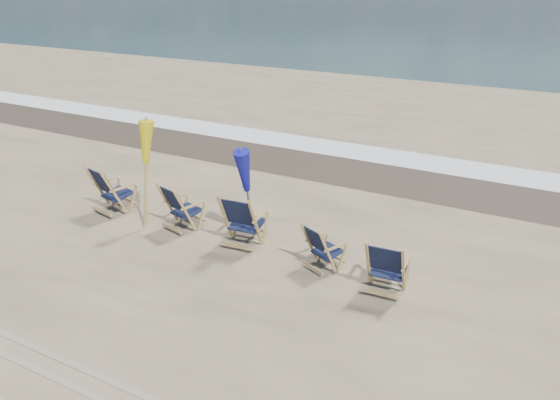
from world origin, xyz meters
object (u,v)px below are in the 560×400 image
(beach_chair_4, at_px, (403,272))
(umbrella_blue, at_px, (248,171))
(beach_chair_3, at_px, (327,253))
(umbrella_yellow, at_px, (142,149))
(beach_chair_1, at_px, (184,212))
(beach_chair_0, at_px, (113,194))
(beach_chair_2, at_px, (255,224))

(beach_chair_4, distance_m, umbrella_blue, 3.35)
(beach_chair_3, distance_m, umbrella_yellow, 4.14)
(umbrella_yellow, relative_size, umbrella_blue, 1.11)
(beach_chair_4, bearing_deg, umbrella_yellow, -5.80)
(beach_chair_1, xyz_separation_m, umbrella_yellow, (-0.87, -0.05, 1.16))
(beach_chair_0, relative_size, beach_chair_1, 1.09)
(beach_chair_1, bearing_deg, umbrella_blue, -149.26)
(beach_chair_0, bearing_deg, beach_chair_3, -168.17)
(beach_chair_1, height_order, beach_chair_2, beach_chair_2)
(beach_chair_0, height_order, beach_chair_1, beach_chair_0)
(beach_chair_4, height_order, umbrella_blue, umbrella_blue)
(beach_chair_2, bearing_deg, beach_chair_3, 167.61)
(beach_chair_1, distance_m, beach_chair_3, 3.09)
(beach_chair_1, relative_size, beach_chair_4, 1.01)
(beach_chair_1, height_order, beach_chair_4, beach_chair_1)
(beach_chair_4, height_order, umbrella_yellow, umbrella_yellow)
(beach_chair_0, bearing_deg, beach_chair_1, -165.63)
(beach_chair_2, distance_m, umbrella_blue, 0.99)
(beach_chair_3, xyz_separation_m, beach_chair_4, (1.33, -0.11, 0.06))
(beach_chair_1, xyz_separation_m, beach_chair_3, (3.09, -0.11, -0.07))
(beach_chair_0, height_order, beach_chair_4, beach_chair_0)
(beach_chair_1, xyz_separation_m, beach_chair_2, (1.56, 0.07, 0.05))
(beach_chair_3, bearing_deg, umbrella_yellow, 23.60)
(umbrella_yellow, xyz_separation_m, umbrella_blue, (2.14, 0.40, -0.20))
(beach_chair_2, bearing_deg, beach_chair_1, -2.67)
(umbrella_yellow, bearing_deg, beach_chair_3, -0.94)
(umbrella_yellow, height_order, umbrella_blue, umbrella_yellow)
(beach_chair_4, xyz_separation_m, umbrella_blue, (-3.15, 0.57, 0.96))
(beach_chair_4, bearing_deg, beach_chair_1, -6.82)
(beach_chair_2, height_order, beach_chair_3, beach_chair_2)
(beach_chair_2, xyz_separation_m, umbrella_yellow, (-2.43, -0.12, 1.11))
(beach_chair_1, distance_m, beach_chair_4, 4.42)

